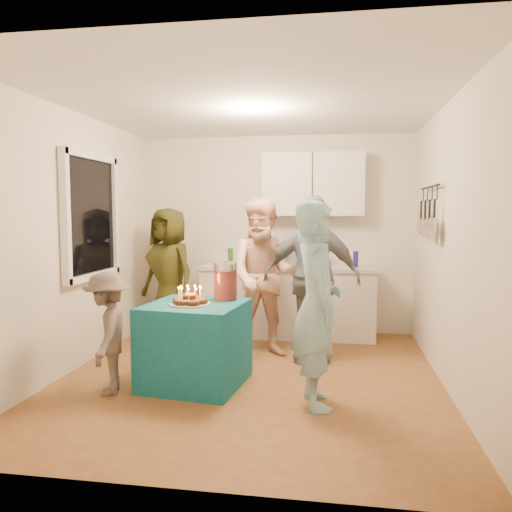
# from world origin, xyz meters

# --- Properties ---
(floor) EXTENTS (4.00, 4.00, 0.00)m
(floor) POSITION_xyz_m (0.00, 0.00, 0.00)
(floor) COLOR brown
(floor) RESTS_ON ground
(ceiling) EXTENTS (4.00, 4.00, 0.00)m
(ceiling) POSITION_xyz_m (0.00, 0.00, 2.60)
(ceiling) COLOR white
(ceiling) RESTS_ON floor
(back_wall) EXTENTS (3.60, 3.60, 0.00)m
(back_wall) POSITION_xyz_m (0.00, 2.00, 1.30)
(back_wall) COLOR silver
(back_wall) RESTS_ON floor
(left_wall) EXTENTS (4.00, 4.00, 0.00)m
(left_wall) POSITION_xyz_m (-1.80, 0.00, 1.30)
(left_wall) COLOR silver
(left_wall) RESTS_ON floor
(right_wall) EXTENTS (4.00, 4.00, 0.00)m
(right_wall) POSITION_xyz_m (1.80, 0.00, 1.30)
(right_wall) COLOR silver
(right_wall) RESTS_ON floor
(window_night) EXTENTS (0.04, 1.00, 1.20)m
(window_night) POSITION_xyz_m (-1.77, 0.30, 1.55)
(window_night) COLOR black
(window_night) RESTS_ON left_wall
(counter) EXTENTS (2.20, 0.58, 0.86)m
(counter) POSITION_xyz_m (0.20, 1.70, 0.43)
(counter) COLOR white
(counter) RESTS_ON floor
(countertop) EXTENTS (2.24, 0.62, 0.05)m
(countertop) POSITION_xyz_m (0.20, 1.70, 0.89)
(countertop) COLOR beige
(countertop) RESTS_ON counter
(upper_cabinet) EXTENTS (1.30, 0.30, 0.80)m
(upper_cabinet) POSITION_xyz_m (0.50, 1.85, 1.95)
(upper_cabinet) COLOR white
(upper_cabinet) RESTS_ON back_wall
(pot_rack) EXTENTS (0.12, 1.00, 0.60)m
(pot_rack) POSITION_xyz_m (1.72, 0.70, 1.60)
(pot_rack) COLOR black
(pot_rack) RESTS_ON right_wall
(microwave) EXTENTS (0.58, 0.41, 0.31)m
(microwave) POSITION_xyz_m (0.33, 1.70, 1.07)
(microwave) COLOR white
(microwave) RESTS_ON countertop
(party_table) EXTENTS (0.94, 0.94, 0.76)m
(party_table) POSITION_xyz_m (-0.47, -0.27, 0.38)
(party_table) COLOR #115D72
(party_table) RESTS_ON floor
(donut_cake) EXTENTS (0.38, 0.38, 0.18)m
(donut_cake) POSITION_xyz_m (-0.49, -0.34, 0.85)
(donut_cake) COLOR #381C0C
(donut_cake) RESTS_ON party_table
(punch_jar) EXTENTS (0.22, 0.22, 0.34)m
(punch_jar) POSITION_xyz_m (-0.23, -0.04, 0.93)
(punch_jar) COLOR #AD160D
(punch_jar) RESTS_ON party_table
(man_birthday) EXTENTS (0.54, 0.70, 1.69)m
(man_birthday) POSITION_xyz_m (0.65, -0.59, 0.84)
(man_birthday) COLOR #94C4D7
(man_birthday) RESTS_ON floor
(woman_back_left) EXTENTS (0.96, 0.85, 1.65)m
(woman_back_left) POSITION_xyz_m (-1.27, 1.36, 0.82)
(woman_back_left) COLOR #525317
(woman_back_left) RESTS_ON floor
(woman_back_center) EXTENTS (0.88, 0.69, 1.75)m
(woman_back_center) POSITION_xyz_m (0.03, 0.78, 0.88)
(woman_back_center) COLOR #F99E82
(woman_back_center) RESTS_ON floor
(woman_back_right) EXTENTS (1.05, 0.44, 1.78)m
(woman_back_right) POSITION_xyz_m (0.55, 0.69, 0.89)
(woman_back_right) COLOR black
(woman_back_right) RESTS_ON floor
(child_near_left) EXTENTS (0.59, 0.78, 1.08)m
(child_near_left) POSITION_xyz_m (-1.17, -0.61, 0.54)
(child_near_left) COLOR #504440
(child_near_left) RESTS_ON floor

